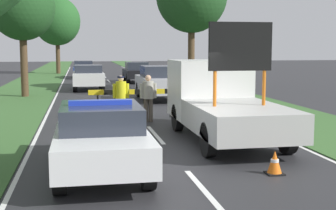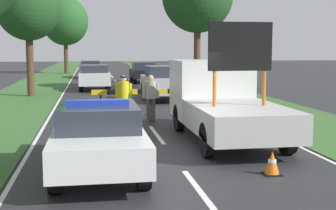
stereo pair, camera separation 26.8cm
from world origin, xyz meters
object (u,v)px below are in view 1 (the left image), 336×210
(traffic_cone_behind_barrier, at_px, (275,163))
(queued_car_sedan_black, at_px, (136,72))
(road_barrier, at_px, (135,94))
(pedestrian_civilian, at_px, (148,94))
(queued_car_hatch_blue, at_px, (83,69))
(traffic_cone_near_truck, at_px, (100,118))
(police_officer, at_px, (121,94))
(roadside_tree_near_right, at_px, (57,21))
(queued_car_van_white, at_px, (88,77))
(roadside_tree_mid_left, at_px, (22,7))
(traffic_cone_near_police, at_px, (83,114))
(police_car, at_px, (101,136))
(queued_car_sedan_silver, at_px, (159,82))
(traffic_cone_centre_front, at_px, (213,110))
(work_truck, at_px, (220,100))

(traffic_cone_behind_barrier, bearing_deg, queued_car_sedan_black, 89.46)
(traffic_cone_behind_barrier, bearing_deg, road_barrier, 103.40)
(pedestrian_civilian, height_order, queued_car_hatch_blue, pedestrian_civilian)
(traffic_cone_near_truck, height_order, traffic_cone_behind_barrier, traffic_cone_near_truck)
(police_officer, height_order, roadside_tree_near_right, roadside_tree_near_right)
(road_barrier, bearing_deg, queued_car_van_white, 98.77)
(traffic_cone_behind_barrier, height_order, roadside_tree_mid_left, roadside_tree_mid_left)
(roadside_tree_mid_left, bearing_deg, traffic_cone_near_police, -72.28)
(police_officer, distance_m, traffic_cone_behind_barrier, 8.13)
(police_officer, bearing_deg, queued_car_hatch_blue, -82.24)
(police_officer, bearing_deg, queued_car_sedan_black, -93.36)
(queued_car_hatch_blue, bearing_deg, police_officer, 92.62)
(road_barrier, bearing_deg, police_car, -100.08)
(police_officer, xyz_separation_m, roadside_tree_near_right, (-3.55, 31.63, 4.24))
(queued_car_sedan_silver, xyz_separation_m, roadside_tree_near_right, (-6.02, 25.05, 4.31))
(police_car, height_order, police_officer, police_officer)
(queued_car_hatch_blue, bearing_deg, queued_car_van_white, 90.98)
(police_car, relative_size, traffic_cone_near_truck, 7.60)
(road_barrier, distance_m, pedestrian_civilian, 1.00)
(roadside_tree_near_right, bearing_deg, queued_car_van_white, -82.07)
(queued_car_sedan_black, height_order, roadside_tree_mid_left, roadside_tree_mid_left)
(queued_car_sedan_black, relative_size, roadside_tree_mid_left, 0.64)
(roadside_tree_near_right, bearing_deg, police_officer, -83.59)
(traffic_cone_near_police, bearing_deg, queued_car_sedan_black, 77.44)
(queued_car_sedan_silver, xyz_separation_m, roadside_tree_mid_left, (-6.79, 2.62, 3.84))
(pedestrian_civilian, xyz_separation_m, traffic_cone_near_truck, (-1.74, -0.92, -0.67))
(police_car, bearing_deg, traffic_cone_near_truck, 84.85)
(road_barrier, height_order, pedestrian_civilian, pedestrian_civilian)
(pedestrian_civilian, xyz_separation_m, queued_car_sedan_black, (1.83, 18.86, -0.17))
(traffic_cone_centre_front, bearing_deg, traffic_cone_near_police, -177.65)
(queued_car_sedan_black, bearing_deg, queued_car_sedan_silver, 88.57)
(traffic_cone_near_police, bearing_deg, police_car, -87.10)
(traffic_cone_near_police, xyz_separation_m, queued_car_van_white, (0.45, 12.80, 0.52))
(pedestrian_civilian, bearing_deg, queued_car_sedan_silver, 51.43)
(police_car, distance_m, traffic_cone_near_police, 6.82)
(work_truck, relative_size, queued_car_sedan_black, 1.39)
(police_car, relative_size, pedestrian_civilian, 2.81)
(road_barrier, xyz_separation_m, roadside_tree_near_right, (-4.10, 31.09, 4.29))
(police_car, xyz_separation_m, queued_car_sedan_silver, (3.49, 13.44, 0.12))
(pedestrian_civilian, bearing_deg, queued_car_hatch_blue, 68.59)
(traffic_cone_near_police, xyz_separation_m, queued_car_sedan_black, (4.13, 18.54, 0.50))
(police_officer, distance_m, pedestrian_civilian, 1.00)
(traffic_cone_near_police, bearing_deg, queued_car_hatch_blue, 89.44)
(traffic_cone_centre_front, distance_m, queued_car_van_white, 13.35)
(police_car, xyz_separation_m, queued_car_sedan_black, (3.78, 25.34, 0.03))
(queued_car_sedan_silver, relative_size, queued_car_hatch_blue, 0.99)
(queued_car_van_white, xyz_separation_m, queued_car_hatch_blue, (-0.20, 11.86, -0.03))
(traffic_cone_near_truck, bearing_deg, traffic_cone_centre_front, 18.62)
(road_barrier, relative_size, police_officer, 2.08)
(queued_car_sedan_silver, xyz_separation_m, queued_car_sedan_black, (0.30, 11.90, -0.09))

